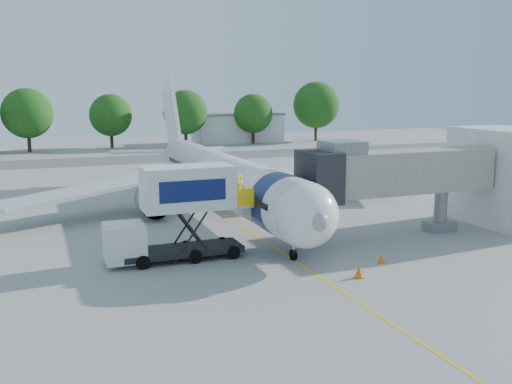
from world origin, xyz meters
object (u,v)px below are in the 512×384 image
object	(u,v)px
aircraft	(221,177)
ground_tug	(414,300)
jet_bridge	(387,173)
catering_hiloader	(177,214)

from	to	relation	value
aircraft	ground_tug	bearing A→B (deg)	-86.10
jet_bridge	catering_hiloader	world-z (taller)	jet_bridge
ground_tug	aircraft	bearing A→B (deg)	117.64
catering_hiloader	ground_tug	bearing A→B (deg)	-56.34
jet_bridge	catering_hiloader	xyz separation A→B (m)	(-14.26, -0.00, -1.58)
aircraft	jet_bridge	size ratio (longest dim) A/B	2.71
aircraft	ground_tug	size ratio (longest dim) A/B	10.83
aircraft	catering_hiloader	size ratio (longest dim) A/B	4.44
aircraft	catering_hiloader	world-z (taller)	aircraft
aircraft	jet_bridge	xyz separation A→B (m)	(7.99, -11.12, 1.39)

